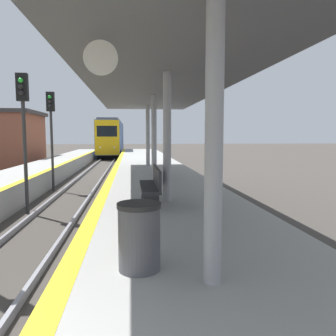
% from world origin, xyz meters
% --- Properties ---
extents(train, '(2.63, 17.21, 4.55)m').
position_xyz_m(train, '(0.00, 41.97, 2.31)').
color(train, black).
rests_on(train, ground).
extents(signal_mid, '(0.36, 0.31, 4.69)m').
position_xyz_m(signal_mid, '(-1.05, 9.99, 3.27)').
color(signal_mid, '#2D2D2D').
rests_on(signal_mid, ground).
extents(signal_far, '(0.36, 0.31, 4.69)m').
position_xyz_m(signal_far, '(-1.26, 14.67, 3.27)').
color(signal_far, '#2D2D2D').
rests_on(signal_far, ground).
extents(station_canopy, '(4.67, 19.25, 3.52)m').
position_xyz_m(station_canopy, '(3.41, 9.42, 4.31)').
color(station_canopy, '#99999E').
rests_on(station_canopy, platform_right).
extents(trash_bin, '(0.56, 0.56, 0.87)m').
position_xyz_m(trash_bin, '(2.57, 2.67, 1.38)').
color(trash_bin, '#4C4C51').
rests_on(trash_bin, platform_right).
extents(bench, '(0.44, 1.97, 0.92)m').
position_xyz_m(bench, '(2.99, 6.65, 1.44)').
color(bench, '#28282D').
rests_on(bench, platform_right).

